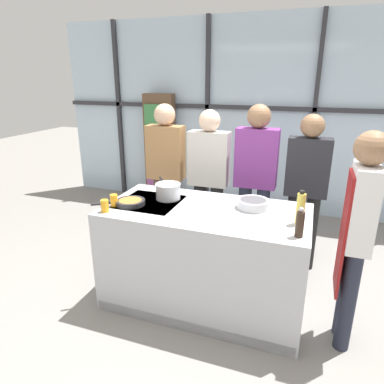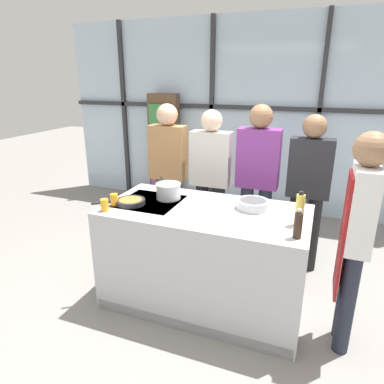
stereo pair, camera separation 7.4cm
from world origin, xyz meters
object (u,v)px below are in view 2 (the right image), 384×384
at_px(spectator_far_right, 308,185).
at_px(mixing_bowl, 253,204).
at_px(frying_pan, 130,202).
at_px(saucepan, 168,191).
at_px(oil_bottle, 300,210).
at_px(spectator_center_right, 257,176).
at_px(spectator_center_left, 211,175).
at_px(juice_glass_far, 114,200).
at_px(spectator_far_left, 168,168).
at_px(white_plate, 258,201).
at_px(juice_glass_near, 105,205).
at_px(chef, 357,230).
at_px(pepper_grinder, 298,225).

xyz_separation_m(spectator_far_right, mixing_bowl, (-0.40, -0.79, 0.02)).
relative_size(spectator_far_right, frying_pan, 4.02).
relative_size(saucepan, oil_bottle, 1.37).
distance_m(spectator_center_right, spectator_far_right, 0.52).
xyz_separation_m(spectator_center_left, juice_glass_far, (-0.50, -1.14, 0.03)).
relative_size(spectator_far_left, oil_bottle, 6.38).
xyz_separation_m(frying_pan, juice_glass_far, (-0.11, -0.07, 0.03)).
xyz_separation_m(saucepan, white_plate, (0.78, 0.20, -0.07)).
bearing_deg(juice_glass_far, oil_bottle, 5.37).
distance_m(spectator_far_right, frying_pan, 1.78).
bearing_deg(juice_glass_near, chef, 6.82).
height_order(saucepan, juice_glass_far, saucepan).
bearing_deg(juice_glass_far, chef, 2.65).
bearing_deg(mixing_bowl, white_plate, 85.30).
height_order(saucepan, juice_glass_near, saucepan).
distance_m(spectator_center_left, frying_pan, 1.14).
height_order(white_plate, pepper_grinder, pepper_grinder).
xyz_separation_m(spectator_far_left, spectator_center_left, (0.52, 0.00, -0.04)).
xyz_separation_m(spectator_center_right, mixing_bowl, (0.11, -0.79, -0.02)).
bearing_deg(frying_pan, spectator_center_right, 49.58).
bearing_deg(white_plate, oil_bottle, -45.53).
xyz_separation_m(spectator_center_left, spectator_center_right, (0.52, 0.00, 0.05)).
height_order(white_plate, juice_glass_near, juice_glass_near).
height_order(spectator_center_right, saucepan, spectator_center_right).
distance_m(mixing_bowl, oil_bottle, 0.45).
distance_m(chef, juice_glass_far, 1.91).
distance_m(juice_glass_near, juice_glass_far, 0.14).
bearing_deg(white_plate, pepper_grinder, -57.79).
distance_m(mixing_bowl, juice_glass_near, 1.23).
height_order(saucepan, pepper_grinder, pepper_grinder).
bearing_deg(spectator_center_right, mixing_bowl, 98.31).
relative_size(mixing_bowl, juice_glass_near, 2.62).
height_order(oil_bottle, pepper_grinder, oil_bottle).
distance_m(saucepan, pepper_grinder, 1.24).
xyz_separation_m(chef, saucepan, (-1.55, 0.24, 0.03)).
relative_size(spectator_far_right, mixing_bowl, 6.06).
height_order(chef, saucepan, chef).
xyz_separation_m(spectator_center_left, spectator_far_right, (1.03, 0.00, 0.00)).
distance_m(spectator_far_left, juice_glass_near, 1.28).
height_order(spectator_far_right, white_plate, spectator_far_right).
relative_size(saucepan, juice_glass_far, 3.52).
xyz_separation_m(chef, mixing_bowl, (-0.78, 0.26, -0.01)).
distance_m(spectator_far_left, spectator_far_right, 1.55).
bearing_deg(juice_glass_near, juice_glass_far, 90.00).
bearing_deg(spectator_center_left, oil_bottle, 135.65).
relative_size(juice_glass_near, juice_glass_far, 1.00).
distance_m(spectator_far_left, juice_glass_far, 1.14).
height_order(spectator_far_left, frying_pan, spectator_far_left).
bearing_deg(spectator_center_left, chef, 143.39).
bearing_deg(oil_bottle, spectator_far_left, 147.03).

